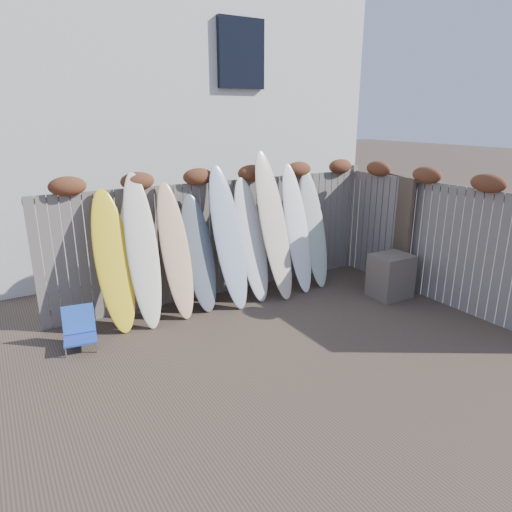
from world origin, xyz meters
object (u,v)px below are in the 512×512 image
beach_chair (79,329)px  lattice_panel (391,229)px  wooden_crate (391,276)px  surfboard_0 (113,261)px

beach_chair → lattice_panel: lattice_panel is taller
wooden_crate → beach_chair: bearing=170.0°
beach_chair → surfboard_0: (0.63, 0.39, 0.76)m
beach_chair → surfboard_0: bearing=31.6°
wooden_crate → surfboard_0: (-4.39, 1.27, 0.65)m
lattice_panel → surfboard_0: bearing=-166.6°
wooden_crate → surfboard_0: surfboard_0 is taller
lattice_panel → wooden_crate: bearing=-113.7°
beach_chair → lattice_panel: size_ratio=0.28×
wooden_crate → surfboard_0: size_ratio=0.36×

